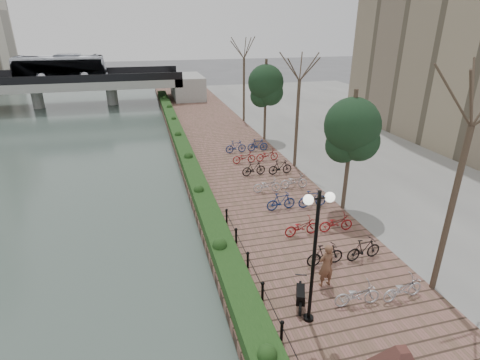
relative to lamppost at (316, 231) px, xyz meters
name	(u,v)px	position (x,y,z in m)	size (l,w,h in m)	color
promenade	(236,166)	(1.37, 15.87, -3.76)	(8.00, 75.00, 0.50)	brown
inland_pavement	(421,149)	(17.37, 15.87, -3.76)	(24.00, 75.00, 0.50)	gray
hedge	(185,153)	(-2.03, 18.37, -3.21)	(1.10, 56.00, 0.60)	#153312
chain_fence	(271,310)	(-1.23, 0.37, -3.16)	(0.10, 14.10, 0.70)	black
lamppost	(316,231)	(0.00, 0.00, 0.00)	(1.02, 0.32, 4.87)	black
motorcycle	(300,294)	(0.02, 0.80, -3.08)	(0.43, 1.38, 0.86)	black
pedestrian	(326,265)	(1.37, 1.55, -2.61)	(0.66, 0.43, 1.81)	brown
bicycle_parking	(289,192)	(2.87, 9.12, -3.04)	(2.40, 19.89, 1.00)	silver
street_trees	(318,135)	(5.37, 11.05, -0.33)	(3.20, 37.12, 6.80)	#35261F
bridge	(40,81)	(-16.95, 43.37, -0.64)	(36.00, 10.77, 6.50)	#9A9995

